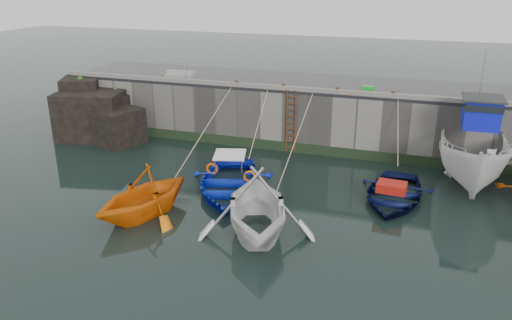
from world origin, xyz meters
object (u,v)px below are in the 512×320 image
(ladder, at_px, (291,122))
(boat_far_white, at_px, (473,153))
(bollard_c, at_px, (338,90))
(bollard_e, at_px, (467,99))
(boat_near_blue, at_px, (229,190))
(bollard_b, at_px, (284,87))
(boat_near_white, at_px, (145,214))
(boat_near_blacktrim, at_px, (257,232))
(bollard_a, at_px, (237,83))
(fish_crate, at_px, (368,89))
(boat_near_navy, at_px, (393,199))
(bollard_d, at_px, (393,94))

(ladder, height_order, boat_far_white, boat_far_white)
(ladder, bearing_deg, bollard_c, 8.67)
(boat_far_white, bearing_deg, bollard_e, 111.17)
(boat_near_blue, distance_m, bollard_c, 7.47)
(ladder, height_order, bollard_b, bollard_b)
(boat_near_white, relative_size, bollard_b, 15.29)
(bollard_e, bearing_deg, ladder, -177.60)
(bollard_e, bearing_deg, bollard_b, 180.00)
(bollard_b, distance_m, bollard_e, 8.50)
(boat_near_blacktrim, xyz_separation_m, bollard_a, (-4.04, 8.88, 3.30))
(boat_near_blacktrim, bearing_deg, fish_crate, 54.69)
(boat_near_white, distance_m, boat_near_navy, 9.87)
(boat_near_blacktrim, bearing_deg, boat_near_navy, 24.41)
(ladder, relative_size, bollard_a, 11.43)
(boat_near_blacktrim, bearing_deg, bollard_d, 46.43)
(bollard_d, bearing_deg, boat_far_white, -18.88)
(boat_near_blue, distance_m, boat_near_blacktrim, 3.84)
(boat_near_white, height_order, bollard_a, bollard_a)
(boat_near_blacktrim, distance_m, fish_crate, 10.49)
(boat_near_blue, xyz_separation_m, bollard_d, (6.02, 5.76, 3.30))
(bollard_c, distance_m, bollard_d, 2.60)
(boat_near_blacktrim, height_order, bollard_a, bollard_a)
(boat_far_white, height_order, bollard_d, boat_far_white)
(boat_near_white, bearing_deg, boat_near_blue, 73.27)
(boat_near_blacktrim, bearing_deg, bollard_a, 93.86)
(boat_near_blacktrim, height_order, boat_far_white, boat_far_white)
(fish_crate, xyz_separation_m, bollard_a, (-6.56, -0.75, -0.00))
(boat_near_white, height_order, bollard_b, bollard_b)
(boat_near_navy, xyz_separation_m, bollard_d, (-0.62, 4.50, 3.30))
(boat_near_navy, xyz_separation_m, boat_far_white, (3.08, 3.23, 1.22))
(boat_near_white, relative_size, bollard_d, 15.29)
(fish_crate, relative_size, bollard_b, 2.07)
(ladder, height_order, fish_crate, fish_crate)
(boat_near_navy, xyz_separation_m, bollard_b, (-5.92, 4.50, 3.30))
(bollard_d, bearing_deg, bollard_e, 0.00)
(boat_far_white, distance_m, bollard_b, 9.31)
(boat_near_white, distance_m, fish_crate, 12.37)
(ladder, bearing_deg, boat_near_navy, -37.53)
(boat_near_blue, xyz_separation_m, fish_crate, (4.78, 6.52, 3.30))
(boat_near_white, xyz_separation_m, bollard_b, (2.92, 8.91, 3.30))
(bollard_b, relative_size, bollard_c, 1.00)
(bollard_b, xyz_separation_m, bollard_d, (5.30, 0.00, 0.00))
(ladder, relative_size, boat_near_white, 0.75)
(boat_far_white, distance_m, bollard_c, 6.74)
(boat_near_navy, xyz_separation_m, bollard_a, (-8.42, 4.50, 3.30))
(boat_near_blacktrim, bearing_deg, boat_far_white, 25.00)
(bollard_a, distance_m, bollard_c, 5.20)
(bollard_a, relative_size, bollard_d, 1.00)
(boat_near_blacktrim, relative_size, bollard_d, 18.09)
(boat_near_navy, bearing_deg, fish_crate, 113.62)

